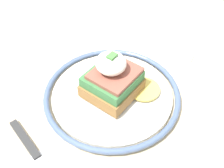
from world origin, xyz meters
The scene contains 5 objects.
dining_table centered at (0.00, 0.00, 0.64)m, with size 0.89×0.76×0.78m.
plate centered at (-0.02, 0.01, 0.78)m, with size 0.24×0.24×0.02m.
sandwich centered at (-0.03, 0.01, 0.82)m, with size 0.11×0.11×0.08m.
fork centered at (-0.20, 0.02, 0.78)m, with size 0.04×0.14×0.00m.
knife centered at (0.14, -0.01, 0.78)m, with size 0.06×0.20×0.01m.
Camera 1 is at (0.24, 0.21, 1.15)m, focal length 45.00 mm.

